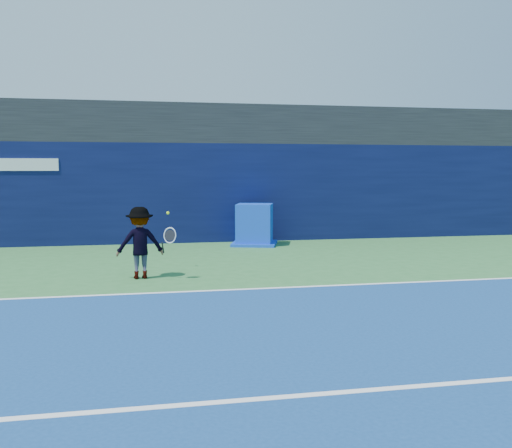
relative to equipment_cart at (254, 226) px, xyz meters
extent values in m
plane|color=#316D35|center=(-0.81, -9.19, -0.55)|extent=(80.00, 80.00, 0.00)
cube|color=white|center=(-0.81, -6.19, -0.54)|extent=(24.00, 0.10, 0.01)
cube|color=white|center=(-0.81, -11.19, -0.54)|extent=(24.00, 0.10, 0.01)
cube|color=black|center=(-0.81, 2.31, 3.05)|extent=(36.00, 3.00, 1.20)
cube|color=#0A1039|center=(-0.81, 1.31, 0.95)|extent=(36.00, 1.00, 3.00)
cube|color=#0E3AC7|center=(0.00, 0.00, 0.05)|extent=(1.26, 1.26, 1.21)
cube|color=#0D39C3|center=(0.00, 0.00, -0.51)|extent=(1.58, 1.58, 0.08)
imported|color=white|center=(-3.29, -4.67, 0.18)|extent=(0.98, 0.62, 1.46)
cylinder|color=black|center=(-2.84, -4.92, 0.10)|extent=(0.07, 0.13, 0.23)
torus|color=white|center=(-2.70, -4.97, 0.35)|extent=(0.27, 0.15, 0.26)
cylinder|color=black|center=(-2.70, -4.97, 0.35)|extent=(0.22, 0.12, 0.22)
sphere|color=#BBED1A|center=(-2.67, -3.62, 0.70)|extent=(0.07, 0.07, 0.07)
camera|label=1|loc=(-3.23, -16.35, 1.64)|focal=40.00mm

